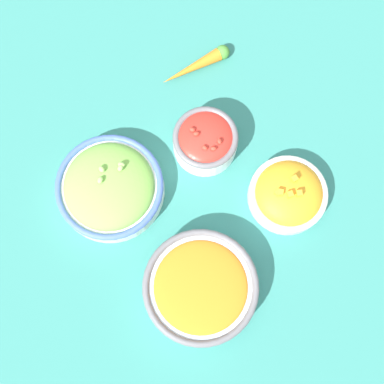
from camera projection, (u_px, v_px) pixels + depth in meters
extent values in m
plane|color=#337F75|center=(192.00, 196.00, 0.99)|extent=(3.00, 3.00, 0.00)
cylinder|color=silver|center=(287.00, 195.00, 0.97)|extent=(0.14, 0.14, 0.03)
torus|color=silver|center=(289.00, 193.00, 0.96)|extent=(0.14, 0.14, 0.01)
ellipsoid|color=orange|center=(289.00, 193.00, 0.96)|extent=(0.12, 0.12, 0.05)
cube|color=#F4A828|center=(294.00, 179.00, 0.93)|extent=(0.01, 0.01, 0.01)
cube|color=#F4A828|center=(299.00, 193.00, 0.93)|extent=(0.01, 0.01, 0.01)
cube|color=#F4A828|center=(280.00, 192.00, 0.93)|extent=(0.01, 0.01, 0.01)
cube|color=#F4A828|center=(290.00, 194.00, 0.93)|extent=(0.01, 0.01, 0.01)
cube|color=#F4A828|center=(278.00, 192.00, 0.93)|extent=(0.01, 0.01, 0.01)
cylinder|color=#B2C1CC|center=(200.00, 288.00, 0.92)|extent=(0.20, 0.20, 0.05)
torus|color=slate|center=(201.00, 287.00, 0.90)|extent=(0.20, 0.20, 0.01)
ellipsoid|color=orange|center=(201.00, 287.00, 0.90)|extent=(0.16, 0.16, 0.02)
cylinder|color=white|center=(205.00, 142.00, 0.98)|extent=(0.12, 0.12, 0.05)
torus|color=slate|center=(206.00, 137.00, 0.96)|extent=(0.12, 0.12, 0.01)
ellipsoid|color=red|center=(206.00, 137.00, 0.96)|extent=(0.10, 0.10, 0.03)
ellipsoid|color=red|center=(205.00, 148.00, 0.94)|extent=(0.01, 0.01, 0.01)
ellipsoid|color=red|center=(219.00, 141.00, 0.94)|extent=(0.01, 0.01, 0.01)
ellipsoid|color=red|center=(196.00, 134.00, 0.94)|extent=(0.01, 0.01, 0.01)
ellipsoid|color=red|center=(192.00, 130.00, 0.95)|extent=(0.01, 0.01, 0.01)
ellipsoid|color=red|center=(213.00, 148.00, 0.94)|extent=(0.01, 0.01, 0.01)
cylinder|color=silver|center=(111.00, 189.00, 0.97)|extent=(0.20, 0.20, 0.04)
torus|color=#4766B7|center=(109.00, 186.00, 0.96)|extent=(0.20, 0.20, 0.01)
ellipsoid|color=#7ABC4C|center=(109.00, 186.00, 0.96)|extent=(0.16, 0.16, 0.06)
ellipsoid|color=#99D166|center=(102.00, 169.00, 0.93)|extent=(0.01, 0.02, 0.01)
ellipsoid|color=#99D166|center=(100.00, 180.00, 0.92)|extent=(0.01, 0.01, 0.01)
ellipsoid|color=#99D166|center=(121.00, 165.00, 0.93)|extent=(0.01, 0.02, 0.01)
ellipsoid|color=#99D166|center=(120.00, 168.00, 0.93)|extent=(0.01, 0.01, 0.01)
cone|color=orange|center=(191.00, 68.00, 1.03)|extent=(0.12, 0.07, 0.03)
sphere|color=#4C9338|center=(222.00, 52.00, 1.04)|extent=(0.03, 0.03, 0.03)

